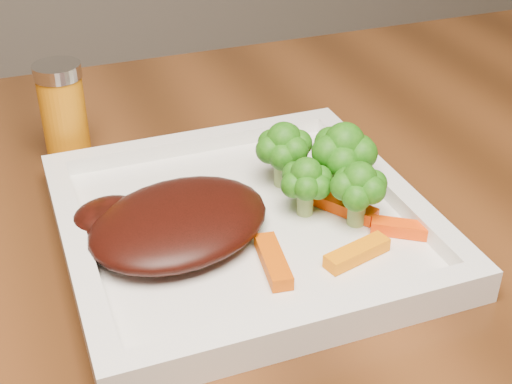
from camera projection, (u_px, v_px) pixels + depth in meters
name	position (u px, v px, depth m)	size (l,w,h in m)	color
plate	(244.00, 228.00, 0.55)	(0.27, 0.27, 0.01)	white
steak	(179.00, 222.00, 0.52)	(0.14, 0.11, 0.03)	black
broccoli_0	(284.00, 147.00, 0.58)	(0.05, 0.05, 0.07)	#347613
broccoli_1	(343.00, 160.00, 0.56)	(0.06, 0.06, 0.06)	#226F12
broccoli_2	(358.00, 190.00, 0.53)	(0.05, 0.05, 0.06)	#1A5E0F
broccoli_3	(306.00, 179.00, 0.54)	(0.05, 0.05, 0.06)	#1A5F0F
carrot_0	(357.00, 253.00, 0.50)	(0.05, 0.01, 0.01)	orange
carrot_1	(404.00, 229.00, 0.53)	(0.05, 0.01, 0.01)	#FF4304
carrot_2	(273.00, 261.00, 0.50)	(0.06, 0.01, 0.01)	#D14E03
carrot_3	(338.00, 168.00, 0.61)	(0.06, 0.02, 0.01)	#D75003
carrot_5	(344.00, 207.00, 0.56)	(0.05, 0.01, 0.01)	#F74204
spice_shaker	(64.00, 113.00, 0.63)	(0.04, 0.04, 0.09)	orange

